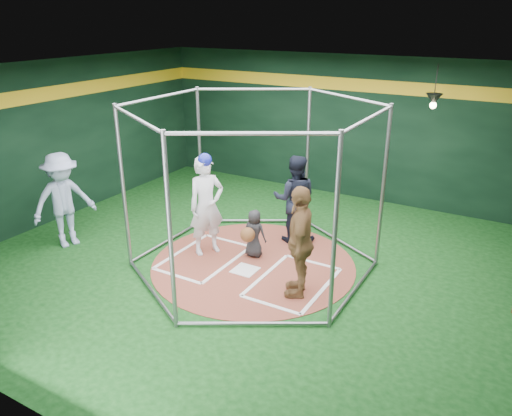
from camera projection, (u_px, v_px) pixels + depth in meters
The scene contains 12 objects.
room_shell at pixel (253, 175), 8.73m from camera, with size 10.10×9.10×3.53m.
clay_disc at pixel (253, 264), 9.36m from camera, with size 3.80×3.80×0.01m, color brown.
home_plate at pixel (245, 270), 9.11m from camera, with size 0.43×0.43×0.01m, color white.
batter_box_left at pixel (204, 257), 9.59m from camera, with size 1.17×1.77×0.01m.
batter_box_right at pixel (293, 282), 8.71m from camera, with size 1.17×1.77×0.01m.
batting_cage at pixel (253, 189), 8.81m from camera, with size 4.05×4.67×3.00m.
pendant_lamp_near at pixel (434, 99), 10.24m from camera, with size 0.34×0.34×0.90m.
batter_figure at pixel (206, 205), 9.47m from camera, with size 0.75×0.84×2.00m.
visitor_leopard at pixel (300, 241), 8.05m from camera, with size 1.11×0.46×1.89m, color #A37746.
catcher_figure at pixel (253, 234), 9.47m from camera, with size 0.48×0.55×0.94m.
umpire at pixel (295, 199), 10.01m from camera, with size 0.88×0.68×1.81m, color black.
bystander_blue at pixel (63, 200), 9.81m from camera, with size 1.24×0.71×1.92m, color #98A7C9.
Camera 1 is at (4.21, -7.19, 4.40)m, focal length 35.00 mm.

